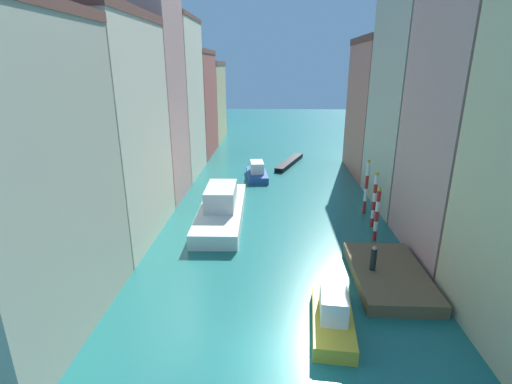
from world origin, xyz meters
TOP-DOWN VIEW (x-y plane):
  - ground_plane at (0.00, 24.50)m, footprint 154.00×154.00m
  - building_left_1 at (-12.58, 12.62)m, footprint 7.04×10.85m
  - building_left_2 at (-12.58, 21.68)m, footprint 7.04×7.15m
  - building_left_3 at (-12.58, 30.30)m, footprint 7.04×9.64m
  - building_left_4 at (-12.58, 40.72)m, footprint 7.04×10.84m
  - building_left_5 at (-12.58, 52.17)m, footprint 7.04×11.78m
  - building_right_1 at (12.58, 10.73)m, footprint 7.04×9.30m
  - building_right_2 at (12.58, 20.69)m, footprint 7.04×10.37m
  - building_right_3 at (12.58, 31.57)m, footprint 7.04×11.22m
  - waterfront_dock at (6.73, 6.65)m, footprint 4.20×7.30m
  - person_on_dock at (5.70, 6.64)m, footprint 0.36×0.36m
  - mooring_pole_0 at (7.29, 12.30)m, footprint 0.31×0.31m
  - mooring_pole_1 at (7.73, 14.89)m, footprint 0.31×0.31m
  - mooring_pole_2 at (7.75, 17.80)m, footprint 0.30×0.30m
  - vaporetto_white at (-4.66, 16.10)m, footprint 3.84×12.31m
  - gondola_black at (1.90, 35.03)m, footprint 4.07×9.05m
  - motorboat_0 at (-2.16, 28.40)m, footprint 2.82×5.63m
  - motorboat_1 at (2.69, 2.29)m, footprint 2.41×5.48m

SIDE VIEW (x-z plane):
  - ground_plane at x=0.00m, z-range 0.00..0.00m
  - gondola_black at x=1.90m, z-range 0.00..0.55m
  - waterfront_dock at x=6.73m, z-range 0.00..0.75m
  - motorboat_0 at x=-2.16m, z-range -0.27..1.67m
  - motorboat_1 at x=2.69m, z-range -0.29..1.72m
  - vaporetto_white at x=-4.66m, z-range -0.47..2.39m
  - person_on_dock at x=5.70m, z-range 0.69..2.25m
  - mooring_pole_0 at x=7.29m, z-range 0.05..4.19m
  - mooring_pole_1 at x=7.73m, z-range 0.05..4.64m
  - mooring_pole_2 at x=7.75m, z-range 0.05..4.92m
  - building_left_5 at x=-12.58m, z-range 0.01..13.08m
  - building_left_4 at x=-12.58m, z-range 0.01..14.48m
  - building_right_3 at x=12.58m, z-range 0.01..15.48m
  - building_left_1 at x=-12.58m, z-range 0.01..15.98m
  - building_left_3 at x=-12.58m, z-range 0.01..17.54m
  - building_right_1 at x=12.58m, z-range 0.01..18.89m
  - building_left_2 at x=-12.58m, z-range 0.01..21.77m
  - building_right_2 at x=12.58m, z-range 0.01..22.24m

